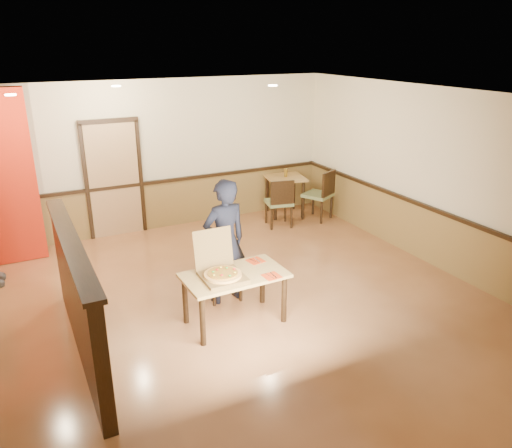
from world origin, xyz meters
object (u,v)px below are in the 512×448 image
Objects in this scene: side_table at (285,185)px; condiment at (286,173)px; diner_chair at (221,262)px; side_chair_right at (321,193)px; pizza_box at (221,272)px; main_table at (234,282)px; side_chair_left at (280,201)px; diner at (225,242)px.

side_table is 5.46× the size of condiment.
side_table is at bearing 52.08° from diner_chair.
pizza_box reaches higher than side_chair_right.
main_table is 0.77m from diner_chair.
side_chair_right is at bearing -51.79° from side_table.
side_chair_left is at bearing -127.72° from condiment.
diner is (-2.10, -2.21, 0.35)m from side_chair_left.
side_chair_left is 0.87m from condiment.
side_chair_right is 0.58× the size of diner.
diner is at bearing 58.61° from side_chair_left.
main_table is 4.40m from condiment.
diner is (-0.00, -0.15, 0.36)m from diner_chair.
pizza_box is at bearing -130.03° from side_table.
condiment is at bearing -115.48° from side_chair_left.
pizza_box is at bearing 61.54° from side_chair_left.
side_chair_left reaches higher than main_table.
side_chair_right is (0.95, 0.00, 0.03)m from side_chair_left.
main_table is at bearing 63.70° from side_chair_left.
diner_chair is 0.97× the size of side_chair_left.
diner_chair is 3.75m from condiment.
main_table is 0.74× the size of diner.
side_chair_left is at bearing 49.86° from pizza_box.
diner_chair is (0.14, 0.75, -0.07)m from main_table.
diner_chair is at bearing -98.80° from diner.
diner is (-2.57, -2.83, 0.25)m from side_table.
diner reaches higher than main_table.
side_chair_left is at bearing 50.27° from diner_chair.
diner_chair is 1.55× the size of pizza_box.
side_table is at bearing 50.52° from pizza_box.
side_chair_left is at bearing 49.91° from main_table.
condiment is at bearing 51.94° from diner_chair.
pizza_box is at bearing -130.17° from condiment.
pizza_box is (-0.18, 0.00, 0.18)m from main_table.
diner_chair is at bearing -133.90° from condiment.
diner_chair is 3.71m from side_table.
side_chair_right is at bearing 40.42° from pizza_box.
diner_chair is 0.92× the size of side_chair_right.
side_chair_right is 1.15× the size of side_table.
main_table is 3.59m from side_chair_left.
diner is at bearing 7.82° from side_chair_right.
diner is at bearing 75.94° from main_table.
diner_chair is 0.54× the size of diner.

